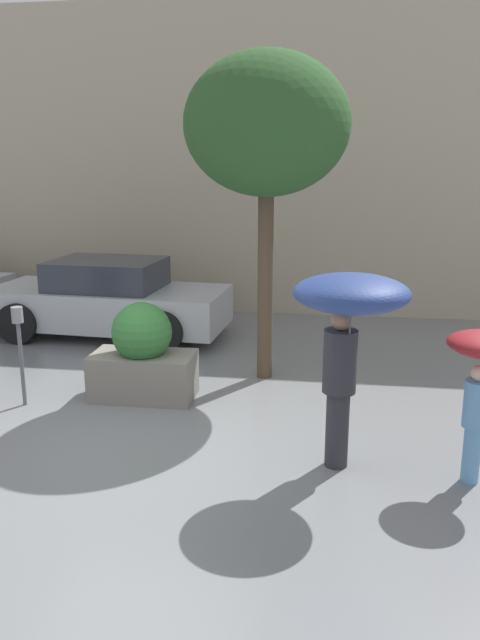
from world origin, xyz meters
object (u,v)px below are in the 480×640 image
(parked_car_near, at_px, (108,300))
(person_adult, at_px, (348,314))
(planter_box, at_px, (143,356))
(parking_meter, at_px, (19,335))
(street_tree, at_px, (267,127))

(parked_car_near, bearing_deg, person_adult, -134.37)
(planter_box, relative_size, parking_meter, 1.04)
(street_tree, distance_m, parking_meter, 4.15)
(planter_box, bearing_deg, street_tree, 35.57)
(person_adult, bearing_deg, street_tree, 170.95)
(planter_box, height_order, street_tree, street_tree)
(street_tree, bearing_deg, planter_box, -144.43)
(planter_box, xyz_separation_m, person_adult, (2.56, -1.65, 1.05))
(parked_car_near, bearing_deg, planter_box, -148.61)
(planter_box, bearing_deg, parking_meter, -161.72)
(parking_meter, bearing_deg, parked_car_near, 91.36)
(planter_box, xyz_separation_m, street_tree, (1.48, 1.06, 2.89))
(person_adult, xyz_separation_m, street_tree, (-1.08, 2.71, 1.84))
(person_adult, relative_size, street_tree, 0.45)
(person_adult, relative_size, parked_car_near, 0.47)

